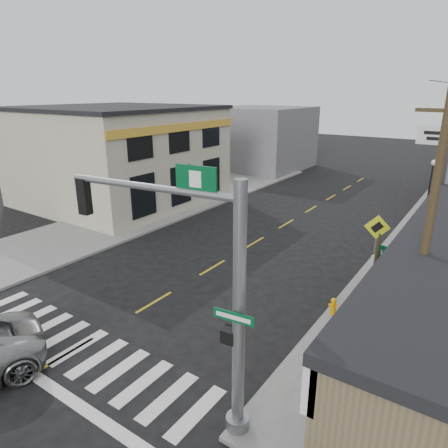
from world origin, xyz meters
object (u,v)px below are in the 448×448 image
Objects in this scene: fire_hydrant at (333,306)px; lamp_post at (428,207)px; traffic_signal_pole at (211,280)px; bare_tree at (402,252)px; guide_sign at (396,274)px; utility_pole_near at (424,252)px.

lamp_post reaches higher than fire_hydrant.
traffic_signal_pole reaches higher than lamp_post.
fire_hydrant is 0.15× the size of bare_tree.
traffic_signal_pole is 7.36m from fire_hydrant.
guide_sign is 4.46× the size of fire_hydrant.
traffic_signal_pole is 1.40× the size of bare_tree.
fire_hydrant is (0.88, 6.43, -3.48)m from traffic_signal_pole.
traffic_signal_pole is 1.27× the size of lamp_post.
lamp_post is at bearing 71.13° from traffic_signal_pole.
utility_pole_near is (3.84, 3.81, 0.28)m from traffic_signal_pole.
bare_tree is at bearing -36.25° from fire_hydrant.
fire_hydrant is 5.45m from utility_pole_near.
utility_pole_near reaches higher than guide_sign.
traffic_signal_pole is at bearing -91.59° from guide_sign.
fire_hydrant is at bearing 143.31° from utility_pole_near.
bare_tree is at bearing 129.89° from utility_pole_near.
traffic_signal_pole is 0.80× the size of utility_pole_near.
bare_tree is 1.25m from utility_pole_near.
guide_sign is at bearing 100.58° from bare_tree.
traffic_signal_pole is 7.70m from guide_sign.
lamp_post is (-0.02, 5.87, 1.00)m from guide_sign.
lamp_post is 1.10× the size of bare_tree.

